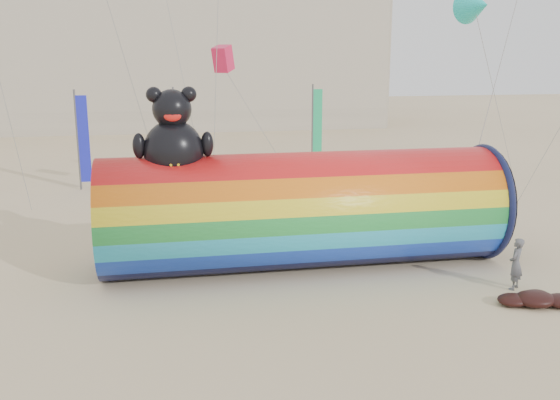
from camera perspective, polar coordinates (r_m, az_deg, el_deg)
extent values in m
plane|color=#CCB58C|center=(19.31, -0.62, -8.03)|extent=(160.00, 160.00, 0.00)
cube|color=#B7AD99|center=(64.37, -19.43, 15.28)|extent=(60.00, 15.00, 20.00)
cube|color=#28303D|center=(56.93, -20.58, 16.04)|extent=(59.50, 0.12, 17.00)
cylinder|color=red|center=(20.76, 2.15, -0.92)|extent=(13.21, 3.85, 3.85)
torus|color=#0F1438|center=(23.06, 18.03, -0.12)|extent=(0.26, 4.04, 4.04)
cylinder|color=black|center=(23.13, 18.36, -0.11)|extent=(0.07, 3.82, 3.82)
ellipsoid|color=black|center=(19.83, -9.70, 4.40)|extent=(1.88, 1.68, 1.98)
ellipsoid|color=yellow|center=(19.25, -9.65, 3.80)|extent=(0.97, 0.42, 0.85)
sphere|color=black|center=(19.67, -9.85, 8.20)|extent=(1.21, 1.21, 1.21)
sphere|color=black|center=(19.64, -11.47, 9.42)|extent=(0.48, 0.48, 0.48)
sphere|color=black|center=(19.66, -8.35, 9.54)|extent=(0.48, 0.48, 0.48)
ellipsoid|color=red|center=(19.19, -9.80, 7.58)|extent=(0.53, 0.19, 0.34)
ellipsoid|color=black|center=(19.70, -12.77, 4.85)|extent=(0.40, 0.40, 0.79)
ellipsoid|color=black|center=(19.74, -6.67, 5.11)|extent=(0.40, 0.40, 0.79)
imported|color=#4E4F55|center=(20.25, 20.76, -5.48)|extent=(0.69, 0.68, 1.61)
ellipsoid|color=#360F09|center=(19.38, 22.32, -8.36)|extent=(1.17, 0.99, 0.41)
ellipsoid|color=#360F09|center=(19.20, 20.54, -8.55)|extent=(0.91, 0.77, 0.32)
ellipsoid|color=#360F09|center=(19.87, 22.41, -8.04)|extent=(0.78, 0.66, 0.27)
cylinder|color=#59595E|center=(34.02, -18.02, 5.21)|extent=(0.10, 0.10, 5.20)
cube|color=#1A21C9|center=(33.98, -17.51, 5.32)|extent=(0.56, 0.06, 4.50)
cylinder|color=#59595E|center=(35.12, -9.61, 5.92)|extent=(0.10, 0.10, 5.20)
cube|color=red|center=(35.12, -9.11, 6.02)|extent=(0.56, 0.06, 4.50)
cylinder|color=#59595E|center=(37.86, 2.98, 6.61)|extent=(0.10, 0.10, 5.20)
cube|color=#1BB26C|center=(37.93, 3.44, 6.70)|extent=(0.56, 0.06, 4.50)
cube|color=#E31949|center=(27.83, -5.23, 12.74)|extent=(0.67, 0.67, 1.07)
cone|color=#1AD0C8|center=(29.76, 17.56, 16.58)|extent=(1.52, 1.52, 1.36)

